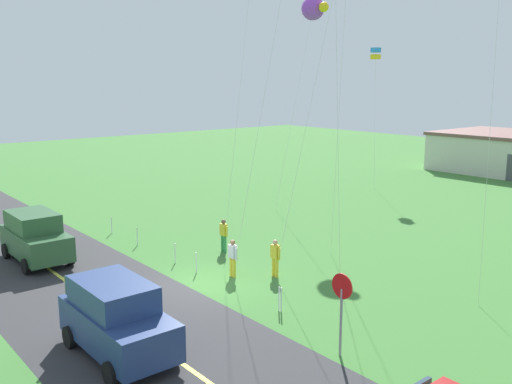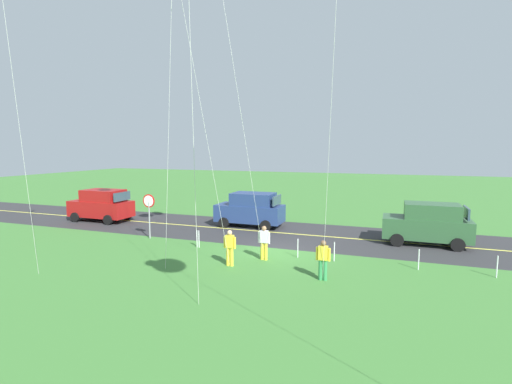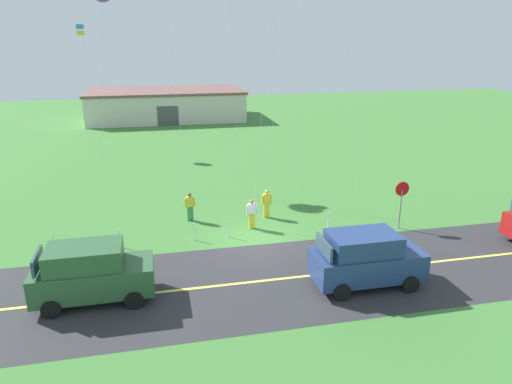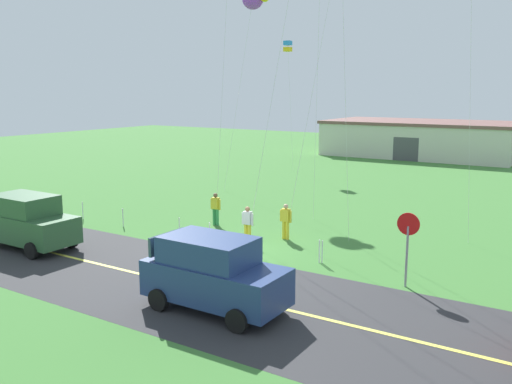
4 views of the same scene
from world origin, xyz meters
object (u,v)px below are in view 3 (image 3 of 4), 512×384
(stop_sign, at_px, (401,196))
(warehouse_distant, at_px, (166,104))
(person_adult_near, at_px, (190,206))
(car_parked_west_near, at_px, (91,273))
(person_child_watcher, at_px, (267,203))
(person_adult_companion, at_px, (252,213))
(car_suv_foreground, at_px, (366,258))
(kite_cyan_top, at_px, (80,30))

(stop_sign, xyz_separation_m, warehouse_distant, (-10.41, 38.01, -0.05))
(stop_sign, distance_m, person_adult_near, 11.13)
(car_parked_west_near, height_order, person_child_watcher, car_parked_west_near)
(person_adult_companion, height_order, person_child_watcher, same)
(car_suv_foreground, xyz_separation_m, person_child_watcher, (-2.08, 8.10, -0.29))
(person_adult_companion, relative_size, warehouse_distant, 0.09)
(kite_cyan_top, bearing_deg, car_suv_foreground, -64.72)
(car_suv_foreground, bearing_deg, warehouse_distant, 98.09)
(person_adult_near, bearing_deg, car_suv_foreground, 135.18)
(person_adult_near, bearing_deg, car_parked_west_near, 68.59)
(warehouse_distant, bearing_deg, car_parked_west_near, -96.04)
(car_parked_west_near, bearing_deg, kite_cyan_top, 95.74)
(car_suv_foreground, bearing_deg, kite_cyan_top, 115.28)
(stop_sign, relative_size, person_child_watcher, 1.60)
(car_suv_foreground, height_order, person_child_watcher, car_suv_foreground)
(car_suv_foreground, distance_m, warehouse_distant, 43.50)
(kite_cyan_top, bearing_deg, warehouse_distant, 64.51)
(person_adult_near, bearing_deg, kite_cyan_top, -61.40)
(car_parked_west_near, distance_m, person_adult_companion, 9.24)
(person_adult_companion, bearing_deg, kite_cyan_top, 2.93)
(person_child_watcher, bearing_deg, person_adult_near, 100.23)
(person_adult_near, height_order, kite_cyan_top, kite_cyan_top)
(car_parked_west_near, height_order, warehouse_distant, warehouse_distant)
(stop_sign, relative_size, person_adult_companion, 1.60)
(stop_sign, bearing_deg, person_child_watcher, 154.41)
(person_adult_companion, height_order, kite_cyan_top, kite_cyan_top)
(warehouse_distant, bearing_deg, person_adult_companion, -85.42)
(person_child_watcher, height_order, warehouse_distant, warehouse_distant)
(stop_sign, distance_m, warehouse_distant, 39.41)
(car_suv_foreground, xyz_separation_m, person_adult_companion, (-3.21, 6.74, -0.29))
(car_parked_west_near, distance_m, person_adult_near, 8.54)
(kite_cyan_top, height_order, warehouse_distant, kite_cyan_top)
(car_suv_foreground, distance_m, stop_sign, 6.66)
(stop_sign, bearing_deg, person_adult_near, 161.82)
(car_parked_west_near, height_order, person_adult_companion, car_parked_west_near)
(stop_sign, height_order, person_child_watcher, stop_sign)
(stop_sign, height_order, warehouse_distant, warehouse_distant)
(stop_sign, relative_size, kite_cyan_top, 0.24)
(person_adult_companion, distance_m, person_child_watcher, 1.77)
(car_suv_foreground, relative_size, warehouse_distant, 0.24)
(car_suv_foreground, bearing_deg, car_parked_west_near, 173.83)
(person_adult_near, height_order, warehouse_distant, warehouse_distant)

